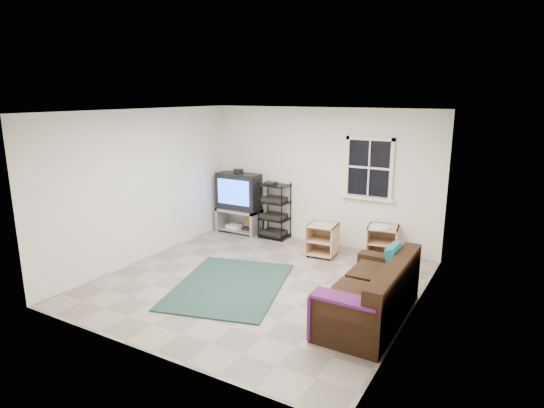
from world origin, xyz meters
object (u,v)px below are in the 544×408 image
Objects in this scene: side_table_left at (323,238)px; side_table_right at (382,239)px; tv_unit at (239,198)px; av_rack at (275,214)px; sofa at (372,297)px.

side_table_right is at bearing 23.33° from side_table_left.
tv_unit is at bearing 168.75° from side_table_left.
side_table_left is (2.09, -0.42, -0.43)m from tv_unit.
side_table_right is (3.05, -0.00, -0.40)m from tv_unit.
tv_unit is 0.87m from av_rack.
tv_unit is at bearing -178.26° from av_rack.
tv_unit is 2.31× the size of side_table_left.
sofa reaches higher than side_table_right.
tv_unit is at bearing 147.23° from sofa.
side_table_right is at bearing -0.06° from tv_unit.
av_rack is 1.88× the size of side_table_right.
tv_unit is 2.23× the size of side_table_right.
tv_unit reaches higher than av_rack.
av_rack is 1.95× the size of side_table_left.
tv_unit reaches higher than side_table_right.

